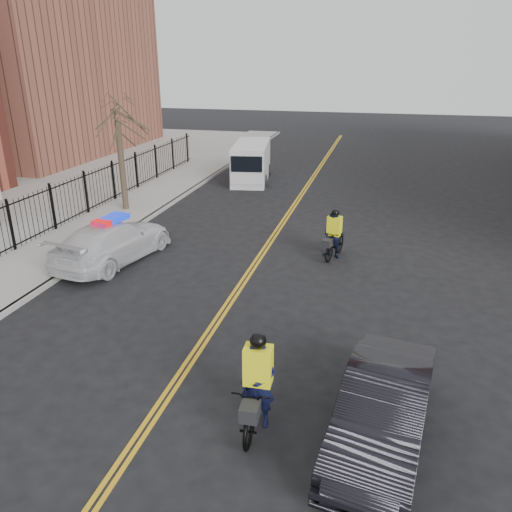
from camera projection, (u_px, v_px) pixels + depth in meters
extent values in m
plane|color=black|center=(206.00, 338.00, 13.09)|extent=(120.00, 120.00, 0.00)
cube|color=gold|center=(270.00, 238.00, 20.31)|extent=(0.10, 60.00, 0.01)
cube|color=gold|center=(274.00, 238.00, 20.27)|extent=(0.10, 60.00, 0.01)
cube|color=gray|center=(107.00, 223.00, 21.99)|extent=(3.00, 60.00, 0.15)
cube|color=gray|center=(138.00, 225.00, 21.65)|extent=(0.20, 60.00, 0.15)
cube|color=brown|center=(21.00, 56.00, 37.40)|extent=(14.00, 18.00, 14.00)
cylinder|color=#3C2E23|center=(122.00, 167.00, 23.05)|extent=(0.28, 0.28, 4.00)
imported|color=silver|center=(113.00, 241.00, 17.80)|extent=(2.90, 5.35, 1.47)
cube|color=#0C26CC|center=(111.00, 220.00, 17.50)|extent=(0.83, 1.44, 0.16)
imported|color=black|center=(383.00, 410.00, 9.30)|extent=(2.15, 4.56, 1.45)
cube|color=silver|center=(251.00, 162.00, 29.63)|extent=(2.68, 5.36, 2.18)
cube|color=silver|center=(247.00, 173.00, 27.63)|extent=(1.95, 1.04, 1.14)
cube|color=black|center=(247.00, 164.00, 27.07)|extent=(1.70, 0.36, 0.85)
cylinder|color=black|center=(233.00, 180.00, 28.58)|extent=(0.34, 0.69, 0.66)
cylinder|color=black|center=(264.00, 181.00, 28.42)|extent=(0.34, 0.69, 0.66)
cylinder|color=black|center=(240.00, 169.00, 31.39)|extent=(0.34, 0.69, 0.66)
cylinder|color=black|center=(268.00, 170.00, 31.23)|extent=(0.34, 0.69, 0.66)
imported|color=black|center=(258.00, 400.00, 9.83)|extent=(0.82, 2.13, 1.10)
imported|color=black|center=(258.00, 383.00, 9.69)|extent=(0.71, 0.48, 1.89)
cube|color=#FFFD16|center=(258.00, 365.00, 9.53)|extent=(0.55, 0.39, 0.79)
sphere|color=black|center=(258.00, 341.00, 9.33)|extent=(0.32, 0.32, 0.32)
cube|color=black|center=(250.00, 412.00, 9.05)|extent=(0.36, 0.41, 0.29)
imported|color=black|center=(333.00, 243.00, 18.18)|extent=(0.96, 1.89, 1.09)
imported|color=black|center=(334.00, 236.00, 18.07)|extent=(0.96, 0.83, 1.69)
cube|color=#FFFD16|center=(334.00, 226.00, 17.94)|extent=(0.55, 0.44, 0.71)
sphere|color=black|center=(335.00, 213.00, 17.76)|extent=(0.28, 0.28, 0.28)
cube|color=black|center=(327.00, 243.00, 17.57)|extent=(0.38, 0.42, 0.26)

